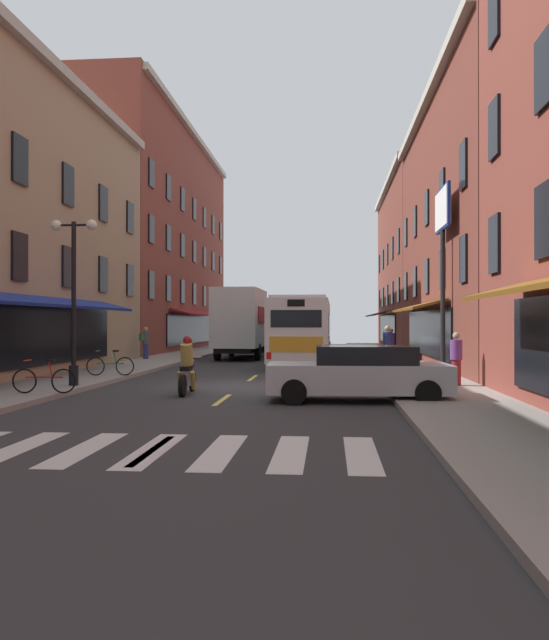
{
  "coord_description": "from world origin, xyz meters",
  "views": [
    {
      "loc": [
        2.8,
        -19.71,
        2.03
      ],
      "look_at": [
        0.42,
        7.41,
        2.15
      ],
      "focal_mm": 35.06,
      "sensor_mm": 36.0,
      "label": 1
    }
  ],
  "objects": [
    {
      "name": "motorcycle_rider",
      "position": [
        -1.21,
        -2.3,
        0.71
      ],
      "size": [
        0.62,
        2.07,
        1.66
      ],
      "color": "black",
      "rests_on": "ground"
    },
    {
      "name": "sidewalk_left",
      "position": [
        -5.9,
        0.0,
        0.07
      ],
      "size": [
        3.0,
        80.0,
        0.14
      ],
      "primitive_type": "cube",
      "color": "gray",
      "rests_on": "ground"
    },
    {
      "name": "crosswalk_near",
      "position": [
        0.0,
        -10.0,
        0.0
      ],
      "size": [
        7.1,
        2.8,
        0.01
      ],
      "color": "silver",
      "rests_on": "ground"
    },
    {
      "name": "sedan_mid",
      "position": [
        -1.97,
        23.56,
        0.69
      ],
      "size": [
        1.92,
        4.63,
        1.35
      ],
      "color": "silver",
      "rests_on": "ground"
    },
    {
      "name": "pedestrian_far",
      "position": [
        5.09,
        5.16,
        1.06
      ],
      "size": [
        0.36,
        0.36,
        1.78
      ],
      "rotation": [
        0.0,
        0.0,
        0.55
      ],
      "color": "maroon",
      "rests_on": "sidewalk_right"
    },
    {
      "name": "sedan_near",
      "position": [
        3.59,
        -3.48,
        0.73
      ],
      "size": [
        4.7,
        2.05,
        1.43
      ],
      "color": "silver",
      "rests_on": "ground"
    },
    {
      "name": "pedestrian_rear",
      "position": [
        5.96,
        12.55,
        0.95
      ],
      "size": [
        0.36,
        0.36,
        1.59
      ],
      "rotation": [
        0.0,
        0.0,
        2.54
      ],
      "color": "maroon",
      "rests_on": "sidewalk_right"
    },
    {
      "name": "pedestrian_mid",
      "position": [
        6.61,
        -0.54,
        0.96
      ],
      "size": [
        0.36,
        0.36,
        1.6
      ],
      "rotation": [
        0.0,
        0.0,
        6.06
      ],
      "color": "maroon",
      "rests_on": "sidewalk_right"
    },
    {
      "name": "box_truck",
      "position": [
        -2.09,
        15.36,
        1.98
      ],
      "size": [
        2.55,
        7.73,
        3.86
      ],
      "color": "black",
      "rests_on": "ground"
    },
    {
      "name": "bicycle_mid",
      "position": [
        -5.0,
        1.99,
        0.5
      ],
      "size": [
        1.71,
        0.48,
        0.91
      ],
      "color": "black",
      "rests_on": "sidewalk_left"
    },
    {
      "name": "pedestrian_near",
      "position": [
        -6.75,
        12.08,
        1.02
      ],
      "size": [
        0.5,
        0.5,
        1.66
      ],
      "rotation": [
        0.0,
        0.0,
        5.51
      ],
      "color": "navy",
      "rests_on": "sidewalk_left"
    },
    {
      "name": "bicycle_near",
      "position": [
        -4.79,
        -3.65,
        0.5
      ],
      "size": [
        1.71,
        0.48,
        0.91
      ],
      "color": "black",
      "rests_on": "sidewalk_left"
    },
    {
      "name": "street_lamp_twin",
      "position": [
        -4.86,
        -1.54,
        2.91
      ],
      "size": [
        1.42,
        0.32,
        4.99
      ],
      "color": "black",
      "rests_on": "sidewalk_left"
    },
    {
      "name": "transit_bus",
      "position": [
        1.52,
        10.9,
        1.67
      ],
      "size": [
        2.71,
        11.21,
        3.18
      ],
      "color": "white",
      "rests_on": "ground"
    },
    {
      "name": "lane_centre_dashes",
      "position": [
        0.0,
        -0.25,
        0.0
      ],
      "size": [
        0.14,
        73.9,
        0.01
      ],
      "color": "#DBCC4C",
      "rests_on": "ground"
    },
    {
      "name": "ground_plane",
      "position": [
        0.0,
        0.0,
        -0.05
      ],
      "size": [
        34.8,
        80.0,
        0.1
      ],
      "primitive_type": "cube",
      "color": "#333335"
    },
    {
      "name": "billboard_sign",
      "position": [
        7.05,
        4.16,
        5.37
      ],
      "size": [
        0.4,
        2.59,
        6.95
      ],
      "color": "black",
      "rests_on": "sidewalk_right"
    },
    {
      "name": "sidewalk_right",
      "position": [
        5.9,
        0.0,
        0.07
      ],
      "size": [
        3.0,
        80.0,
        0.14
      ],
      "primitive_type": "cube",
      "color": "gray",
      "rests_on": "ground"
    }
  ]
}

